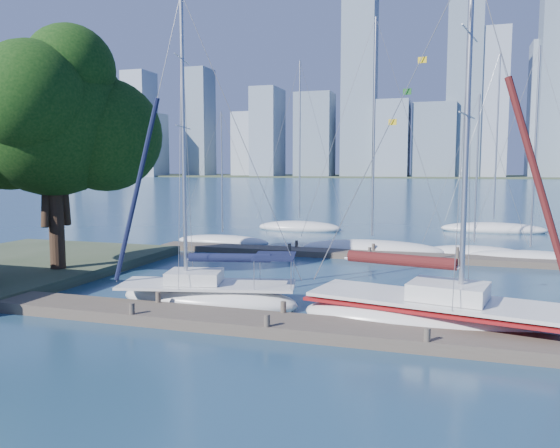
% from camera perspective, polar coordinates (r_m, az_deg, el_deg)
% --- Properties ---
extents(ground, '(700.00, 700.00, 0.00)m').
position_cam_1_polar(ground, '(18.86, -0.47, -11.09)').
color(ground, navy).
rests_on(ground, ground).
extents(near_dock, '(26.00, 2.00, 0.40)m').
position_cam_1_polar(near_dock, '(18.80, -0.47, -10.51)').
color(near_dock, '#51453B').
rests_on(near_dock, ground).
extents(far_dock, '(30.00, 1.80, 0.36)m').
position_cam_1_polar(far_dock, '(33.77, 11.22, -3.29)').
color(far_dock, '#51453B').
rests_on(far_dock, ground).
extents(far_shore, '(800.00, 100.00, 1.50)m').
position_cam_1_polar(far_shore, '(337.25, 16.59, 4.73)').
color(far_shore, '#38472D').
rests_on(far_shore, ground).
extents(tree, '(9.71, 8.82, 12.17)m').
position_cam_1_polar(tree, '(29.15, -22.68, 10.37)').
color(tree, black).
rests_on(tree, ground).
extents(sailboat_navy, '(7.90, 4.09, 12.71)m').
position_cam_1_polar(sailboat_navy, '(22.19, -7.58, -5.70)').
color(sailboat_navy, silver).
rests_on(sailboat_navy, ground).
extents(sailboat_maroon, '(9.25, 4.61, 12.87)m').
position_cam_1_polar(sailboat_maroon, '(19.69, 15.43, -7.69)').
color(sailboat_maroon, silver).
rests_on(sailboat_maroon, ground).
extents(bg_boat_0, '(7.17, 2.28, 9.76)m').
position_cam_1_polar(bg_boat_0, '(39.92, -6.01, -1.76)').
color(bg_boat_0, silver).
rests_on(bg_boat_0, ground).
extents(bg_boat_2, '(9.52, 4.13, 15.24)m').
position_cam_1_polar(bg_boat_2, '(35.85, 9.58, -2.54)').
color(bg_boat_2, silver).
rests_on(bg_boat_2, ground).
extents(bg_boat_3, '(6.51, 2.89, 10.27)m').
position_cam_1_polar(bg_boat_3, '(36.17, 19.60, -2.85)').
color(bg_boat_3, silver).
rests_on(bg_boat_3, ground).
extents(bg_boat_4, '(7.37, 4.86, 12.69)m').
position_cam_1_polar(bg_boat_4, '(35.19, 24.66, -3.25)').
color(bg_boat_4, silver).
rests_on(bg_boat_4, ground).
extents(bg_boat_6, '(7.91, 4.48, 15.03)m').
position_cam_1_polar(bg_boat_6, '(48.19, 2.05, -0.30)').
color(bg_boat_6, silver).
rests_on(bg_boat_6, ground).
extents(bg_boat_7, '(8.94, 5.72, 15.51)m').
position_cam_1_polar(bg_boat_7, '(50.39, 21.39, -0.44)').
color(bg_boat_7, silver).
rests_on(bg_boat_7, ground).
extents(skyline, '(502.99, 51.31, 120.90)m').
position_cam_1_polar(skyline, '(309.20, 20.29, 11.15)').
color(skyline, gray).
rests_on(skyline, ground).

